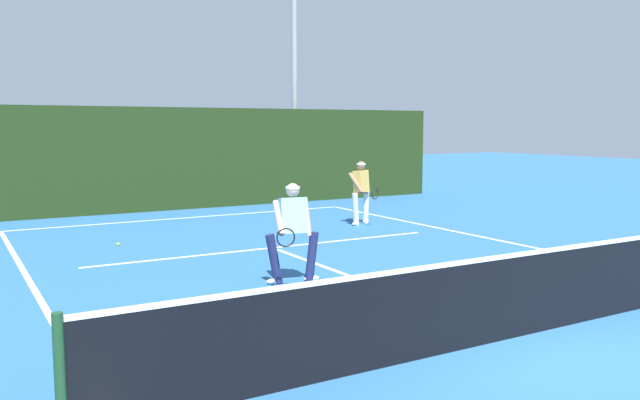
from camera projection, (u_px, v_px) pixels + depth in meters
ground_plane at (516, 337)px, 7.72m from camera, size 80.00×80.00×0.00m
court_line_baseline_far at (190, 217)px, 17.78m from camera, size 9.36×0.10×0.01m
court_line_service at (272, 248)px, 13.37m from camera, size 7.63×0.10×0.01m
court_line_centre at (365, 281)px, 10.47m from camera, size 0.10×6.40×0.01m
tennis_net at (518, 294)px, 7.66m from camera, size 10.26×0.09×1.05m
player_near at (293, 228)px, 10.30m from camera, size 0.99×0.85×1.61m
player_far at (361, 190)px, 16.49m from camera, size 0.74×0.93×1.62m
tennis_ball at (118, 244)px, 13.59m from camera, size 0.07×0.07×0.07m
tennis_ball_extra at (223, 317)px, 8.42m from camera, size 0.07×0.07×0.07m
back_fence_windscreen at (168, 159)px, 19.17m from camera, size 19.16×0.12×3.06m
light_pole at (294, 49)px, 21.80m from camera, size 0.55×0.44×8.44m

